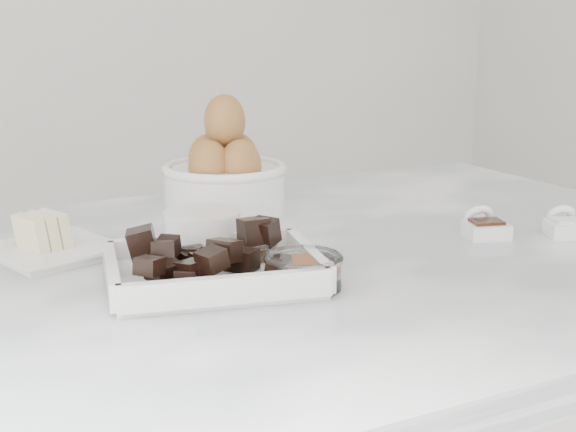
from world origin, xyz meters
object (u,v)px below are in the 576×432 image
object	(u,v)px
sugar_ramekin	(202,232)
honey_bowl	(245,252)
vanilla_spoon	(484,226)
butter_plate	(51,243)
zest_bowl	(304,270)
salt_spoon	(566,225)
chocolate_dish	(213,263)
egg_bowl	(225,175)

from	to	relation	value
sugar_ramekin	honey_bowl	world-z (taller)	sugar_ramekin
vanilla_spoon	butter_plate	bearing A→B (deg)	162.39
zest_bowl	salt_spoon	bearing A→B (deg)	3.76
chocolate_dish	vanilla_spoon	distance (m)	0.39
chocolate_dish	egg_bowl	world-z (taller)	egg_bowl
sugar_ramekin	honey_bowl	size ratio (longest dim) A/B	1.18
sugar_ramekin	vanilla_spoon	world-z (taller)	sugar_ramekin
sugar_ramekin	butter_plate	bearing A→B (deg)	154.71
chocolate_dish	butter_plate	size ratio (longest dim) A/B	1.58
zest_bowl	chocolate_dish	bearing A→B (deg)	144.88
zest_bowl	vanilla_spoon	size ratio (longest dim) A/B	1.11
zest_bowl	salt_spoon	world-z (taller)	salt_spoon
butter_plate	vanilla_spoon	distance (m)	0.55
chocolate_dish	sugar_ramekin	distance (m)	0.11
butter_plate	vanilla_spoon	world-z (taller)	butter_plate
zest_bowl	vanilla_spoon	bearing A→B (deg)	13.03
honey_bowl	vanilla_spoon	xyz separation A→B (m)	(0.33, -0.02, -0.00)
sugar_ramekin	egg_bowl	bearing A→B (deg)	59.45
butter_plate	salt_spoon	size ratio (longest dim) A/B	2.13
honey_bowl	salt_spoon	xyz separation A→B (m)	(0.43, -0.07, -0.00)
egg_bowl	honey_bowl	bearing A→B (deg)	-108.22
chocolate_dish	butter_plate	bearing A→B (deg)	126.51
egg_bowl	salt_spoon	bearing A→B (deg)	-42.23
egg_bowl	vanilla_spoon	world-z (taller)	egg_bowl
zest_bowl	butter_plate	bearing A→B (deg)	132.04
vanilla_spoon	egg_bowl	bearing A→B (deg)	132.46
honey_bowl	butter_plate	bearing A→B (deg)	143.41
egg_bowl	vanilla_spoon	bearing A→B (deg)	-47.54
chocolate_dish	zest_bowl	size ratio (longest dim) A/B	3.02
zest_bowl	honey_bowl	bearing A→B (deg)	104.06
chocolate_dish	vanilla_spoon	size ratio (longest dim) A/B	3.36
butter_plate	vanilla_spoon	bearing A→B (deg)	-17.61
vanilla_spoon	honey_bowl	bearing A→B (deg)	175.72
egg_bowl	chocolate_dish	bearing A→B (deg)	-115.48
zest_bowl	vanilla_spoon	world-z (taller)	vanilla_spoon
chocolate_dish	butter_plate	world-z (taller)	chocolate_dish
vanilla_spoon	zest_bowl	bearing A→B (deg)	-166.97
egg_bowl	honey_bowl	world-z (taller)	egg_bowl
sugar_ramekin	vanilla_spoon	xyz separation A→B (m)	(0.36, -0.09, -0.02)
butter_plate	honey_bowl	size ratio (longest dim) A/B	2.12
butter_plate	sugar_ramekin	distance (m)	0.18
sugar_ramekin	egg_bowl	world-z (taller)	egg_bowl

